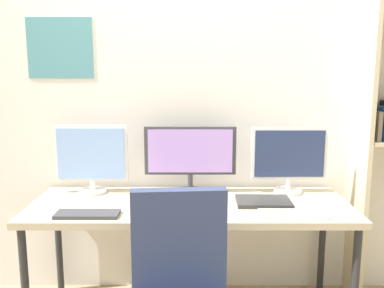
{
  "coord_description": "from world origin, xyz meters",
  "views": [
    {
      "loc": [
        0.01,
        -1.8,
        1.52
      ],
      "look_at": [
        0.0,
        0.65,
        1.09
      ],
      "focal_mm": 38.91,
      "sensor_mm": 36.0,
      "label": 1
    }
  ],
  "objects_px": {
    "monitor_left": "(94,157)",
    "monitor_center": "(192,155)",
    "computer_mouse": "(176,208)",
    "keyboard_left": "(89,214)",
    "keyboard_right": "(294,214)",
    "desk": "(192,212)",
    "monitor_right": "(291,158)",
    "laptop_closed": "(265,202)"
  },
  "relations": [
    {
      "from": "monitor_left",
      "to": "monitor_center",
      "type": "xyz_separation_m",
      "value": [
        0.63,
        0.0,
        0.02
      ]
    },
    {
      "from": "computer_mouse",
      "to": "monitor_left",
      "type": "bearing_deg",
      "value": 146.35
    },
    {
      "from": "keyboard_left",
      "to": "computer_mouse",
      "type": "xyz_separation_m",
      "value": [
        0.47,
        0.08,
        0.01
      ]
    },
    {
      "from": "monitor_center",
      "to": "keyboard_right",
      "type": "distance_m",
      "value": 0.75
    },
    {
      "from": "desk",
      "to": "keyboard_right",
      "type": "bearing_deg",
      "value": -22.33
    },
    {
      "from": "desk",
      "to": "monitor_center",
      "type": "height_order",
      "value": "monitor_center"
    },
    {
      "from": "keyboard_left",
      "to": "computer_mouse",
      "type": "relative_size",
      "value": 3.59
    },
    {
      "from": "keyboard_left",
      "to": "monitor_right",
      "type": "bearing_deg",
      "value": 20.33
    },
    {
      "from": "monitor_left",
      "to": "keyboard_right",
      "type": "relative_size",
      "value": 1.29
    },
    {
      "from": "desk",
      "to": "computer_mouse",
      "type": "distance_m",
      "value": 0.19
    },
    {
      "from": "desk",
      "to": "monitor_center",
      "type": "bearing_deg",
      "value": 90.0
    },
    {
      "from": "monitor_left",
      "to": "computer_mouse",
      "type": "bearing_deg",
      "value": -33.65
    },
    {
      "from": "monitor_left",
      "to": "monitor_right",
      "type": "height_order",
      "value": "monitor_left"
    },
    {
      "from": "desk",
      "to": "laptop_closed",
      "type": "height_order",
      "value": "laptop_closed"
    },
    {
      "from": "monitor_left",
      "to": "monitor_center",
      "type": "relative_size",
      "value": 0.8
    },
    {
      "from": "monitor_right",
      "to": "keyboard_right",
      "type": "distance_m",
      "value": 0.5
    },
    {
      "from": "monitor_right",
      "to": "laptop_closed",
      "type": "xyz_separation_m",
      "value": [
        -0.2,
        -0.23,
        -0.22
      ]
    },
    {
      "from": "monitor_center",
      "to": "laptop_closed",
      "type": "height_order",
      "value": "monitor_center"
    },
    {
      "from": "keyboard_right",
      "to": "monitor_center",
      "type": "bearing_deg",
      "value": 141.7
    },
    {
      "from": "keyboard_left",
      "to": "laptop_closed",
      "type": "relative_size",
      "value": 1.08
    },
    {
      "from": "monitor_right",
      "to": "laptop_closed",
      "type": "relative_size",
      "value": 1.51
    },
    {
      "from": "monitor_left",
      "to": "keyboard_left",
      "type": "distance_m",
      "value": 0.5
    },
    {
      "from": "keyboard_left",
      "to": "monitor_left",
      "type": "bearing_deg",
      "value": 99.45
    },
    {
      "from": "computer_mouse",
      "to": "laptop_closed",
      "type": "bearing_deg",
      "value": 14.52
    },
    {
      "from": "monitor_center",
      "to": "computer_mouse",
      "type": "bearing_deg",
      "value": -103.97
    },
    {
      "from": "monitor_right",
      "to": "desk",
      "type": "bearing_deg",
      "value": -161.48
    },
    {
      "from": "keyboard_left",
      "to": "keyboard_right",
      "type": "relative_size",
      "value": 0.95
    },
    {
      "from": "monitor_left",
      "to": "monitor_center",
      "type": "height_order",
      "value": "monitor_left"
    },
    {
      "from": "desk",
      "to": "keyboard_left",
      "type": "bearing_deg",
      "value": -157.67
    },
    {
      "from": "laptop_closed",
      "to": "monitor_center",
      "type": "bearing_deg",
      "value": 153.8
    },
    {
      "from": "monitor_left",
      "to": "keyboard_left",
      "type": "xyz_separation_m",
      "value": [
        0.07,
        -0.44,
        -0.22
      ]
    },
    {
      "from": "monitor_center",
      "to": "laptop_closed",
      "type": "relative_size",
      "value": 1.83
    },
    {
      "from": "keyboard_right",
      "to": "laptop_closed",
      "type": "relative_size",
      "value": 1.13
    },
    {
      "from": "monitor_right",
      "to": "monitor_left",
      "type": "bearing_deg",
      "value": 180.0
    },
    {
      "from": "computer_mouse",
      "to": "laptop_closed",
      "type": "height_order",
      "value": "computer_mouse"
    },
    {
      "from": "computer_mouse",
      "to": "laptop_closed",
      "type": "relative_size",
      "value": 0.3
    },
    {
      "from": "keyboard_right",
      "to": "laptop_closed",
      "type": "distance_m",
      "value": 0.25
    },
    {
      "from": "monitor_right",
      "to": "keyboard_left",
      "type": "xyz_separation_m",
      "value": [
        -1.19,
        -0.44,
        -0.22
      ]
    },
    {
      "from": "keyboard_left",
      "to": "keyboard_right",
      "type": "height_order",
      "value": "same"
    },
    {
      "from": "desk",
      "to": "monitor_right",
      "type": "xyz_separation_m",
      "value": [
        0.63,
        0.21,
        0.29
      ]
    },
    {
      "from": "keyboard_left",
      "to": "keyboard_right",
      "type": "bearing_deg",
      "value": 0.0
    },
    {
      "from": "monitor_right",
      "to": "laptop_closed",
      "type": "bearing_deg",
      "value": -131.07
    }
  ]
}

